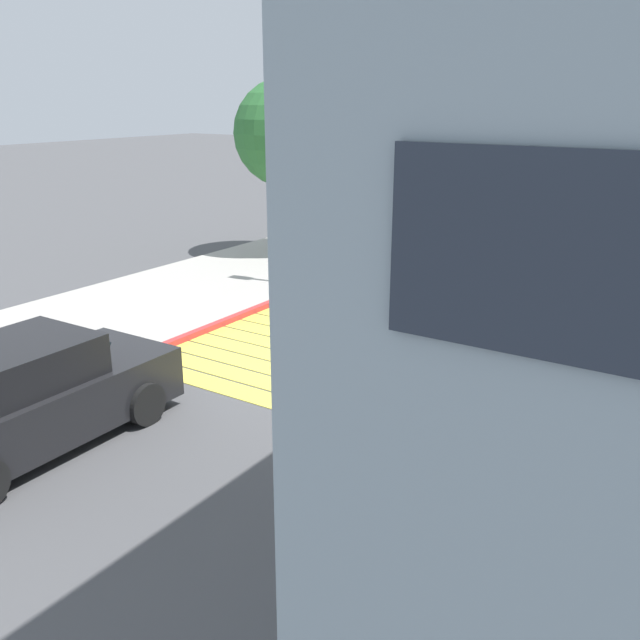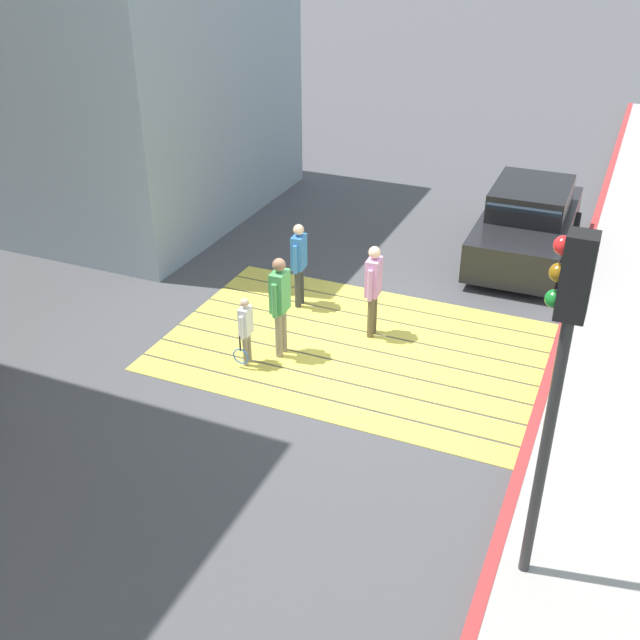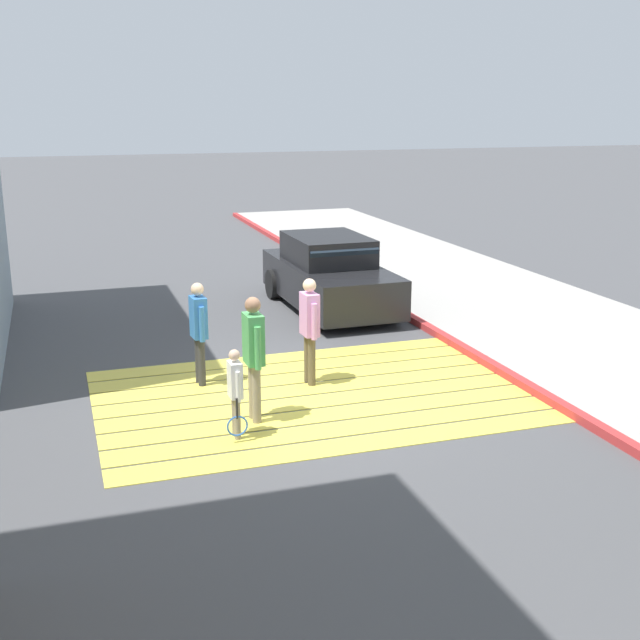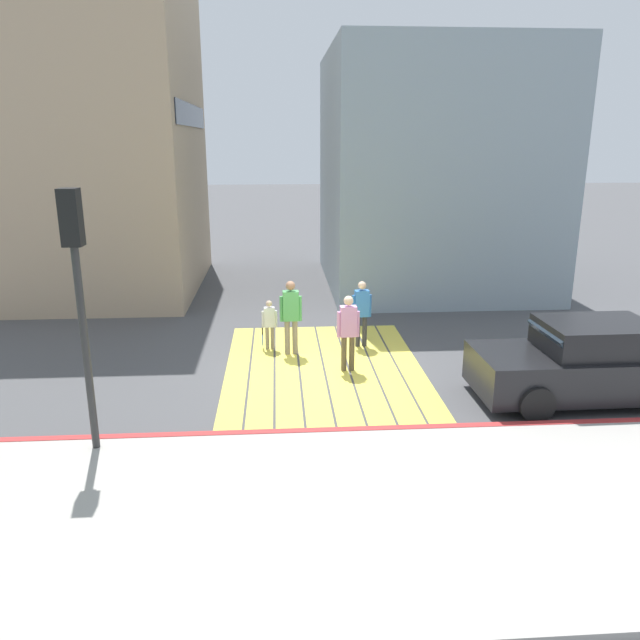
# 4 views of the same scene
# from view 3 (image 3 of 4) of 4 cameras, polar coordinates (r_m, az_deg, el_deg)

# --- Properties ---
(ground_plane) EXTENTS (120.00, 120.00, 0.00)m
(ground_plane) POSITION_cam_3_polar(r_m,az_deg,el_deg) (12.32, -0.62, -5.36)
(ground_plane) COLOR #4C4C4F
(crosswalk_stripes) EXTENTS (6.40, 4.35, 0.01)m
(crosswalk_stripes) POSITION_cam_3_polar(r_m,az_deg,el_deg) (12.31, -0.62, -5.33)
(crosswalk_stripes) COLOR #EAD64C
(crosswalk_stripes) RESTS_ON ground
(sidewalk_west) EXTENTS (4.80, 40.00, 0.12)m
(sidewalk_west) POSITION_cam_3_polar(r_m,az_deg,el_deg) (14.89, 20.39, -2.43)
(sidewalk_west) COLOR #ADA8A0
(sidewalk_west) RESTS_ON ground
(curb_painted) EXTENTS (0.16, 40.00, 0.13)m
(curb_painted) POSITION_cam_3_polar(r_m,az_deg,el_deg) (13.58, 12.58, -3.46)
(curb_painted) COLOR #BC3333
(curb_painted) RESTS_ON ground
(car_parked_near_curb) EXTENTS (2.02, 4.32, 1.57)m
(car_parked_near_curb) POSITION_cam_3_polar(r_m,az_deg,el_deg) (17.26, 0.67, 3.17)
(car_parked_near_curb) COLOR black
(car_parked_near_curb) RESTS_ON ground
(pedestrian_adult_lead) EXTENTS (0.24, 0.52, 1.78)m
(pedestrian_adult_lead) POSITION_cam_3_polar(r_m,az_deg,el_deg) (11.07, -4.70, -2.12)
(pedestrian_adult_lead) COLOR gray
(pedestrian_adult_lead) RESTS_ON ground
(pedestrian_adult_trailing) EXTENTS (0.24, 0.48, 1.64)m
(pedestrian_adult_trailing) POSITION_cam_3_polar(r_m,az_deg,el_deg) (12.64, -8.56, -0.43)
(pedestrian_adult_trailing) COLOR #333338
(pedestrian_adult_trailing) RESTS_ON ground
(pedestrian_adult_side) EXTENTS (0.23, 0.50, 1.70)m
(pedestrian_adult_side) POSITION_cam_3_polar(r_m,az_deg,el_deg) (12.52, -0.74, -0.25)
(pedestrian_adult_side) COLOR brown
(pedestrian_adult_side) RESTS_ON ground
(pedestrian_child_with_racket) EXTENTS (0.28, 0.38, 1.23)m
(pedestrian_child_with_racket) POSITION_cam_3_polar(r_m,az_deg,el_deg) (10.63, -5.99, -4.90)
(pedestrian_child_with_racket) COLOR gray
(pedestrian_child_with_racket) RESTS_ON ground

